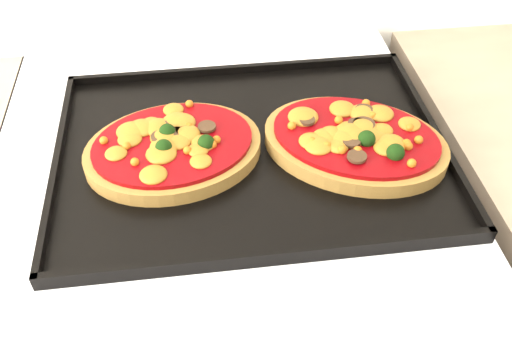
{
  "coord_description": "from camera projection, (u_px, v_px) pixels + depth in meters",
  "views": [
    {
      "loc": [
        -0.05,
        1.15,
        1.4
      ],
      "look_at": [
        0.02,
        1.65,
        0.92
      ],
      "focal_mm": 40.0,
      "sensor_mm": 36.0,
      "label": 1
    }
  ],
  "objects": [
    {
      "name": "stove",
      "position": [
        231.0,
        341.0,
        1.05
      ],
      "size": [
        0.6,
        0.6,
        0.91
      ],
      "primitive_type": "cube",
      "color": "silver",
      "rests_on": "floor"
    },
    {
      "name": "baking_tray",
      "position": [
        251.0,
        148.0,
        0.73
      ],
      "size": [
        0.49,
        0.37,
        0.02
      ],
      "primitive_type": "cube",
      "rotation": [
        0.0,
        0.0,
        0.0
      ],
      "color": "black",
      "rests_on": "stove"
    },
    {
      "name": "pizza_left",
      "position": [
        173.0,
        147.0,
        0.71
      ],
      "size": [
        0.25,
        0.21,
        0.03
      ],
      "primitive_type": null,
      "rotation": [
        0.0,
        0.0,
        0.18
      ],
      "color": "olive",
      "rests_on": "baking_tray"
    },
    {
      "name": "pizza_right",
      "position": [
        355.0,
        140.0,
        0.72
      ],
      "size": [
        0.28,
        0.25,
        0.03
      ],
      "primitive_type": null,
      "rotation": [
        0.0,
        0.0,
        -0.46
      ],
      "color": "olive",
      "rests_on": "baking_tray"
    }
  ]
}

